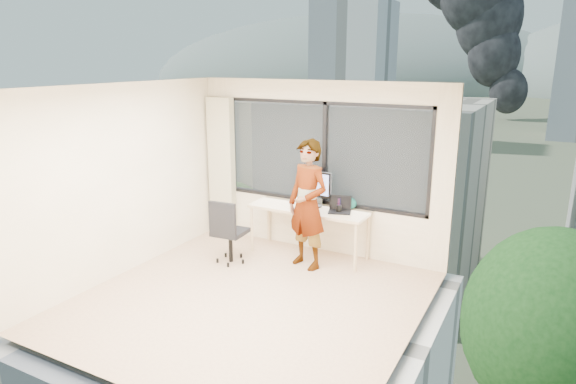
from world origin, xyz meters
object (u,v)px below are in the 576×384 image
Objects in this scene: desk at (309,232)px; monitor at (315,189)px; chair at (230,230)px; laptop at (340,206)px; person at (308,205)px; game_console at (309,201)px; handbag at (349,203)px.

monitor is at bearing 67.44° from desk.
laptop is at bearing 24.96° from chair.
person reaches higher than chair.
handbag is at bearing 20.36° from game_console.
handbag is at bearing 22.92° from monitor.
person is (1.06, 0.39, 0.43)m from chair.
person is at bearing 16.34° from chair.
monitor is at bearing 121.73° from person.
person is 5.80× the size of game_console.
laptop is (0.49, -0.00, 0.48)m from desk.
game_console is at bearing 152.22° from monitor.
person is at bearing -103.68° from handbag.
desk is 3.23× the size of monitor.
person reaches higher than game_console.
chair is 1.76× the size of monitor.
person is 5.45× the size of laptop.
game_console is (-0.11, 0.22, 0.41)m from desk.
chair is 1.63m from laptop.
chair is 0.53× the size of person.
handbag is at bearing 30.88° from chair.
chair is at bearing -126.90° from handbag.
person reaches higher than monitor.
person is at bearing -66.67° from desk.
handbag is (0.05, 0.23, -0.01)m from laptop.
game_console is at bearing -160.66° from handbag.
monitor is at bearing -17.31° from game_console.
chair reaches higher than game_console.
game_console is at bearing 132.38° from person.
game_console is 0.65m from handbag.
desk is 0.69m from laptop.
desk is 0.75m from handbag.
monitor reaches higher than chair.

